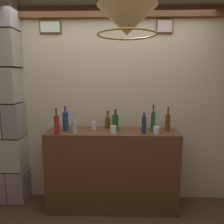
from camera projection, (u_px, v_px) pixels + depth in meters
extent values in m
cube|color=beige|center=(113.00, 100.00, 2.99)|extent=(3.62, 0.08, 2.78)
cube|color=brown|center=(113.00, 12.00, 2.75)|extent=(3.62, 0.10, 0.14)
cube|color=brown|center=(50.00, 27.00, 2.81)|extent=(0.28, 0.03, 0.16)
cube|color=silver|center=(50.00, 27.00, 2.80)|extent=(0.25, 0.01, 0.13)
cube|color=brown|center=(165.00, 26.00, 2.77)|extent=(0.21, 0.03, 0.17)
cube|color=beige|center=(165.00, 26.00, 2.75)|extent=(0.18, 0.01, 0.14)
cube|color=gray|center=(5.00, 183.00, 3.07)|extent=(0.20, 0.35, 0.44)
cube|color=gray|center=(20.00, 184.00, 3.07)|extent=(0.22, 0.35, 0.44)
cube|color=#AEB299|center=(10.00, 152.00, 3.00)|extent=(0.41, 0.35, 0.44)
cube|color=beige|center=(0.00, 120.00, 2.93)|extent=(0.19, 0.35, 0.44)
cube|color=gray|center=(16.00, 120.00, 2.92)|extent=(0.20, 0.35, 0.44)
cube|color=#A29E8F|center=(5.00, 85.00, 2.85)|extent=(0.38, 0.35, 0.44)
cube|color=#9F9A82|center=(2.00, 49.00, 2.78)|extent=(0.42, 0.35, 0.44)
cube|color=#AFA8A9|center=(8.00, 11.00, 2.70)|extent=(0.21, 0.35, 0.44)
cube|color=brown|center=(112.00, 170.00, 2.84)|extent=(1.64, 0.43, 1.03)
cylinder|color=#5E3614|center=(168.00, 123.00, 2.73)|extent=(0.06, 0.06, 0.21)
cylinder|color=#5E3614|center=(168.00, 111.00, 2.70)|extent=(0.02, 0.02, 0.08)
cylinder|color=black|center=(168.00, 108.00, 2.70)|extent=(0.03, 0.03, 0.01)
cylinder|color=navy|center=(144.00, 125.00, 2.63)|extent=(0.05, 0.05, 0.20)
cylinder|color=navy|center=(144.00, 115.00, 2.61)|extent=(0.02, 0.02, 0.05)
cylinder|color=#B7932D|center=(144.00, 112.00, 2.60)|extent=(0.03, 0.03, 0.01)
cylinder|color=maroon|center=(57.00, 125.00, 2.59)|extent=(0.06, 0.06, 0.22)
cylinder|color=maroon|center=(56.00, 112.00, 2.57)|extent=(0.02, 0.02, 0.08)
cylinder|color=black|center=(56.00, 109.00, 2.56)|extent=(0.03, 0.03, 0.01)
cylinder|color=#1B5821|center=(153.00, 122.00, 2.73)|extent=(0.05, 0.05, 0.24)
cylinder|color=#1B5821|center=(153.00, 109.00, 2.70)|extent=(0.02, 0.02, 0.08)
cylinder|color=black|center=(153.00, 105.00, 2.70)|extent=(0.02, 0.02, 0.01)
cylinder|color=#5D3913|center=(108.00, 123.00, 2.89)|extent=(0.07, 0.07, 0.14)
cylinder|color=#5D3913|center=(108.00, 115.00, 2.88)|extent=(0.03, 0.03, 0.08)
cylinder|color=black|center=(108.00, 111.00, 2.87)|extent=(0.03, 0.03, 0.01)
cylinder|color=#ADB6CD|center=(75.00, 127.00, 2.66)|extent=(0.06, 0.06, 0.15)
cylinder|color=#ADB6CD|center=(75.00, 117.00, 2.64)|extent=(0.02, 0.02, 0.09)
cylinder|color=#B7932D|center=(75.00, 113.00, 2.63)|extent=(0.03, 0.03, 0.01)
cylinder|color=navy|center=(66.00, 121.00, 2.75)|extent=(0.07, 0.07, 0.24)
cylinder|color=navy|center=(65.00, 110.00, 2.73)|extent=(0.02, 0.02, 0.06)
cylinder|color=maroon|center=(65.00, 107.00, 2.72)|extent=(0.03, 0.03, 0.01)
cylinder|color=#1B4A21|center=(115.00, 123.00, 2.76)|extent=(0.08, 0.08, 0.20)
cylinder|color=#1B4A21|center=(115.00, 113.00, 2.74)|extent=(0.03, 0.03, 0.06)
cylinder|color=black|center=(115.00, 110.00, 2.73)|extent=(0.03, 0.03, 0.01)
cylinder|color=silver|center=(156.00, 130.00, 2.64)|extent=(0.08, 0.08, 0.08)
cylinder|color=silver|center=(94.00, 125.00, 2.85)|extent=(0.06, 0.06, 0.10)
cylinder|color=silver|center=(113.00, 130.00, 2.64)|extent=(0.08, 0.08, 0.09)
cone|color=beige|center=(127.00, 21.00, 1.75)|extent=(0.48, 0.48, 0.23)
torus|color=#AD8433|center=(127.00, 35.00, 1.77)|extent=(0.49, 0.49, 0.02)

